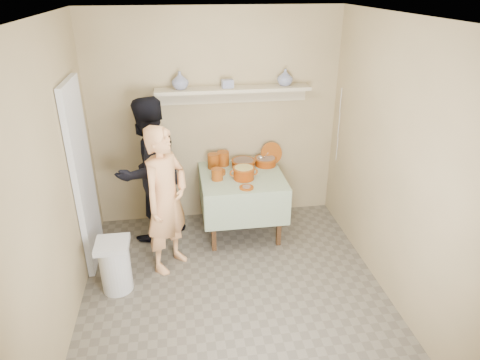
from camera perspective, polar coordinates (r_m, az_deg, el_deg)
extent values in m
plane|color=#645C4E|center=(4.35, -0.51, -15.81)|extent=(3.50, 3.50, 0.00)
cube|color=silver|center=(4.70, -20.18, 0.34)|extent=(0.06, 0.70, 2.00)
cylinder|color=brown|center=(5.19, -3.59, 2.52)|extent=(0.14, 0.14, 0.18)
cylinder|color=brown|center=(5.28, -2.27, 2.89)|extent=(0.15, 0.15, 0.18)
cylinder|color=brown|center=(4.90, -3.06, 0.77)|extent=(0.13, 0.13, 0.13)
cylinder|color=brown|center=(5.06, -2.81, 1.04)|extent=(0.15, 0.15, 0.05)
cylinder|color=brown|center=(5.36, 4.22, 3.57)|extent=(0.30, 0.16, 0.27)
imported|color=navy|center=(5.15, 6.03, 13.47)|extent=(0.21, 0.21, 0.19)
imported|color=navy|center=(4.99, -8.00, 13.02)|extent=(0.25, 0.25, 0.20)
cube|color=navy|center=(5.02, -1.70, 12.72)|extent=(0.14, 0.11, 0.09)
imported|color=#E7A064|center=(4.45, -9.81, -2.69)|extent=(0.66, 0.69, 1.60)
imported|color=black|center=(5.02, -12.08, 1.23)|extent=(1.06, 1.04, 1.72)
cube|color=tan|center=(5.26, -3.27, 8.03)|extent=(3.00, 0.02, 2.60)
cube|color=tan|center=(2.20, 6.17, -20.09)|extent=(3.00, 0.02, 2.60)
cube|color=tan|center=(3.76, -24.07, -1.63)|extent=(0.02, 3.50, 2.60)
cube|color=tan|center=(4.10, 20.81, 1.18)|extent=(0.02, 3.50, 2.60)
cube|color=silver|center=(3.29, -0.70, 20.91)|extent=(3.00, 3.50, 0.02)
cube|color=#4C2D16|center=(4.86, -3.55, -5.81)|extent=(0.05, 0.05, 0.71)
cube|color=#4C2D16|center=(4.96, 5.25, -5.13)|extent=(0.05, 0.05, 0.71)
cube|color=#4C2D16|center=(5.52, -4.28, -1.76)|extent=(0.05, 0.05, 0.71)
cube|color=#4C2D16|center=(5.61, 3.48, -1.24)|extent=(0.05, 0.05, 0.71)
cube|color=#4C2D16|center=(5.05, 0.23, 0.36)|extent=(0.90, 0.90, 0.04)
cube|color=#2C591E|center=(5.04, 0.23, 0.62)|extent=(0.96, 0.96, 0.01)
cube|color=#2C591E|center=(4.72, 1.11, -4.17)|extent=(0.96, 0.01, 0.44)
cube|color=#2C591E|center=(5.56, -0.52, 0.66)|extent=(0.96, 0.01, 0.44)
cube|color=#2C591E|center=(5.09, -5.12, -1.91)|extent=(0.01, 0.96, 0.44)
cube|color=#2C591E|center=(5.22, 5.45, -1.20)|extent=(0.01, 0.96, 0.44)
cylinder|color=#702404|center=(5.22, 0.45, 2.17)|extent=(0.28, 0.28, 0.09)
cylinder|color=brown|center=(5.20, 0.46, 2.59)|extent=(0.30, 0.30, 0.01)
cylinder|color=brown|center=(5.21, 0.46, 2.43)|extent=(0.25, 0.25, 0.05)
cylinder|color=#702404|center=(5.30, 3.44, 2.47)|extent=(0.26, 0.26, 0.09)
cylinder|color=brown|center=(5.28, 3.45, 2.89)|extent=(0.28, 0.28, 0.01)
cylinder|color=#8C6B54|center=(5.29, 3.44, 2.73)|extent=(0.23, 0.23, 0.05)
cylinder|color=silver|center=(5.12, 3.47, 3.25)|extent=(0.01, 0.22, 0.16)
sphere|color=silver|center=(5.25, 2.75, 2.96)|extent=(0.07, 0.07, 0.07)
cylinder|color=#702404|center=(4.91, 0.50, 0.92)|extent=(0.24, 0.24, 0.14)
cylinder|color=brown|center=(4.89, 0.50, 1.60)|extent=(0.25, 0.25, 0.01)
cylinder|color=tan|center=(4.89, 0.50, 1.44)|extent=(0.21, 0.21, 0.05)
torus|color=brown|center=(4.90, -0.89, 0.91)|extent=(0.09, 0.02, 0.09)
torus|color=brown|center=(4.93, 1.88, 1.08)|extent=(0.09, 0.02, 0.09)
cylinder|color=brown|center=(4.71, 0.87, -1.02)|extent=(0.16, 0.16, 0.02)
cylinder|color=#8C6B54|center=(4.71, 0.87, -0.90)|extent=(0.09, 0.09, 0.01)
cube|color=#BFB08E|center=(5.04, -0.92, 12.01)|extent=(1.80, 0.25, 0.04)
cube|color=#BFB08E|center=(5.18, -1.09, 11.24)|extent=(1.80, 0.02, 0.18)
cylinder|color=silver|center=(4.51, -16.24, -11.25)|extent=(0.30, 0.30, 0.50)
cube|color=silver|center=(4.35, -16.69, -8.28)|extent=(0.32, 0.32, 0.06)
cylinder|color=silver|center=(5.28, 13.29, 10.29)|extent=(0.01, 0.01, 0.30)
cylinder|color=silver|center=(5.35, 13.04, 7.13)|extent=(0.01, 0.01, 0.30)
cylinder|color=silver|center=(5.43, 12.81, 4.06)|extent=(0.01, 0.01, 0.30)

